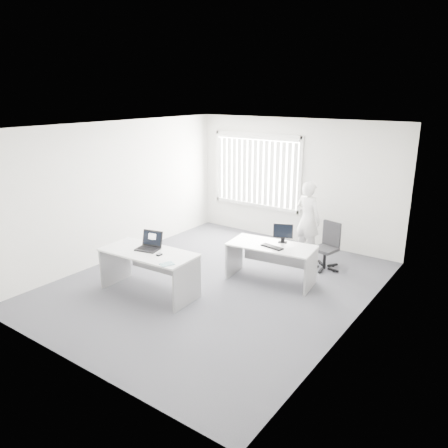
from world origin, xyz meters
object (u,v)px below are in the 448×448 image
Objects in this scene: desk_near at (149,263)px; person at (308,219)px; office_chair at (326,254)px; laptop at (147,242)px; monitor at (283,233)px; desk_far at (271,255)px.

person is (1.41, 3.24, 0.25)m from desk_near.
office_chair is 0.58× the size of person.
laptop reaches higher than desk_near.
laptop is 2.44m from monitor.
laptop reaches higher than office_chair.
desk_far is 1.32m from office_chair.
desk_near is 3.47m from office_chair.
desk_far is at bearing 103.89° from person.
office_chair is at bearing 56.12° from desk_far.
laptop is at bearing -115.41° from office_chair.
desk_near is 4.43× the size of laptop.
office_chair is (0.58, 1.16, -0.22)m from desk_far.
desk_far is 1.01× the size of person.
desk_far is 1.74× the size of office_chair.
desk_far is 1.62m from person.
office_chair is at bearing 40.70° from monitor.
office_chair reaches higher than desk_far.
desk_near is 2.46m from monitor.
monitor reaches higher than office_chair.
office_chair is 3.52m from laptop.
person is 3.51m from laptop.
monitor is (0.14, -1.37, 0.08)m from person.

